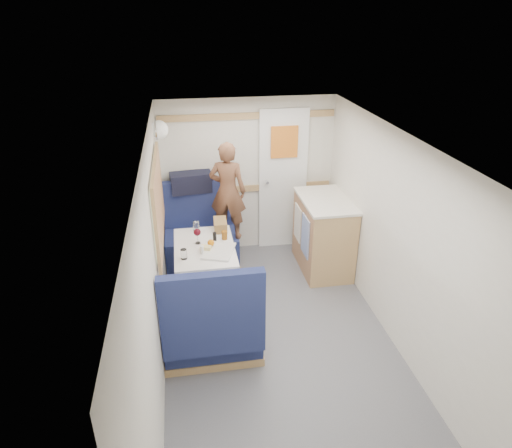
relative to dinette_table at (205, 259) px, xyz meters
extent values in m
plane|color=#515156|center=(0.65, -1.00, -0.57)|extent=(4.50, 4.50, 0.00)
plane|color=silver|center=(0.65, -1.00, 1.43)|extent=(4.50, 4.50, 0.00)
cube|color=silver|center=(0.65, 1.25, 0.43)|extent=(2.20, 0.02, 2.00)
cube|color=silver|center=(-0.45, -1.00, 0.43)|extent=(0.02, 4.50, 2.00)
cube|color=silver|center=(1.75, -1.00, 0.43)|extent=(0.02, 4.50, 2.00)
cube|color=#9E6C47|center=(0.65, 1.23, 0.28)|extent=(2.15, 0.02, 0.08)
cube|color=#9E6C47|center=(0.65, 1.23, 1.21)|extent=(2.15, 0.02, 0.08)
cube|color=#A6AB91|center=(-0.43, 0.00, 0.68)|extent=(0.04, 1.30, 0.72)
cube|color=white|center=(1.10, 1.22, 0.36)|extent=(0.62, 0.04, 1.86)
cube|color=orange|center=(1.10, 1.19, 0.88)|extent=(0.34, 0.03, 0.40)
cylinder|color=silver|center=(0.88, 1.17, 0.38)|extent=(0.04, 0.10, 0.04)
cube|color=white|center=(0.00, 0.00, 0.13)|extent=(0.62, 0.92, 0.04)
cylinder|color=silver|center=(0.00, 0.00, -0.22)|extent=(0.08, 0.08, 0.66)
cylinder|color=silver|center=(0.00, 0.00, -0.55)|extent=(0.36, 0.36, 0.03)
cube|color=#18254D|center=(0.00, 0.80, -0.34)|extent=(0.88, 0.50, 0.45)
cube|color=#18254D|center=(0.00, 1.08, 0.08)|extent=(0.88, 0.10, 0.80)
cube|color=#9E6C47|center=(0.00, 0.80, -0.53)|extent=(0.90, 0.52, 0.08)
cube|color=#18254D|center=(0.00, -0.80, -0.34)|extent=(0.88, 0.50, 0.45)
cube|color=#18254D|center=(0.00, -1.08, 0.08)|extent=(0.88, 0.10, 0.80)
cube|color=#9E6C47|center=(0.00, -0.80, -0.53)|extent=(0.90, 0.52, 0.08)
cube|color=#9E6C47|center=(0.00, 1.12, 0.31)|extent=(0.90, 0.14, 0.04)
sphere|color=white|center=(-0.39, 0.85, 1.18)|extent=(0.20, 0.20, 0.20)
cube|color=#9E6C47|center=(1.47, 0.55, -0.12)|extent=(0.54, 0.90, 0.90)
cube|color=silver|center=(1.47, 0.55, 0.34)|extent=(0.56, 0.92, 0.03)
cube|color=#5972B2|center=(1.19, 0.37, -0.02)|extent=(0.01, 0.30, 0.48)
cube|color=silver|center=(1.19, 0.73, -0.02)|extent=(0.01, 0.28, 0.44)
imported|color=brown|center=(0.33, 0.71, 0.47)|extent=(0.49, 0.40, 1.17)
cube|color=black|center=(-0.07, 1.12, 0.45)|extent=(0.52, 0.30, 0.24)
cube|color=silver|center=(0.14, -0.14, 0.16)|extent=(0.39, 0.45, 0.02)
sphere|color=#DB6209|center=(0.07, -0.03, 0.21)|extent=(0.07, 0.07, 0.07)
cube|color=#E9D586|center=(0.01, -0.10, 0.19)|extent=(0.12, 0.10, 0.04)
cylinder|color=white|center=(-0.06, 0.08, 0.16)|extent=(0.06, 0.06, 0.01)
cylinder|color=white|center=(-0.06, 0.08, 0.21)|extent=(0.01, 0.01, 0.10)
sphere|color=#4A0713|center=(-0.06, 0.08, 0.28)|extent=(0.08, 0.08, 0.08)
cylinder|color=white|center=(-0.21, -0.22, 0.21)|extent=(0.06, 0.06, 0.10)
cylinder|color=white|center=(-0.06, 0.38, 0.21)|extent=(0.07, 0.07, 0.11)
cylinder|color=brown|center=(0.22, 0.13, 0.20)|extent=(0.06, 0.06, 0.09)
cylinder|color=black|center=(0.12, 0.10, 0.20)|extent=(0.04, 0.04, 0.10)
cylinder|color=silver|center=(-0.03, -0.15, 0.20)|extent=(0.03, 0.03, 0.09)
cube|color=brown|center=(0.20, 0.38, 0.21)|extent=(0.15, 0.26, 0.11)
camera|label=1|loc=(-0.15, -4.19, 2.42)|focal=32.00mm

